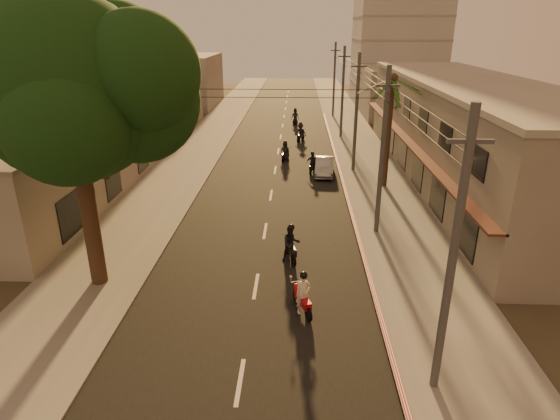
% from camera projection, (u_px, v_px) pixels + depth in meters
% --- Properties ---
extents(ground, '(160.00, 160.00, 0.00)m').
position_uv_depth(ground, '(252.00, 312.00, 18.87)').
color(ground, '#383023').
rests_on(ground, ground).
extents(road, '(10.00, 140.00, 0.02)m').
position_uv_depth(road, '(275.00, 170.00, 37.46)').
color(road, black).
rests_on(road, ground).
extents(sidewalk_right, '(5.00, 140.00, 0.12)m').
position_uv_depth(sidewalk_right, '(369.00, 170.00, 37.18)').
color(sidewalk_right, slate).
rests_on(sidewalk_right, ground).
extents(sidewalk_left, '(5.00, 140.00, 0.12)m').
position_uv_depth(sidewalk_left, '(182.00, 168.00, 37.71)').
color(sidewalk_left, slate).
rests_on(sidewalk_left, ground).
extents(curb_stripe, '(0.20, 60.00, 0.20)m').
position_uv_depth(curb_stripe, '(345.00, 190.00, 32.60)').
color(curb_stripe, red).
rests_on(curb_stripe, ground).
extents(shophouse_row, '(8.80, 34.20, 7.30)m').
position_uv_depth(shophouse_row, '(466.00, 132.00, 33.77)').
color(shophouse_row, gray).
rests_on(shophouse_row, ground).
extents(left_building, '(8.20, 24.20, 5.20)m').
position_uv_depth(left_building, '(63.00, 156.00, 31.43)').
color(left_building, '#9A948B').
rests_on(left_building, ground).
extents(distant_tower, '(12.10, 12.10, 28.00)m').
position_uv_depth(distant_tower, '(401.00, 1.00, 65.23)').
color(distant_tower, '#B7B5B2').
rests_on(distant_tower, ground).
extents(broadleaf_tree, '(9.60, 8.70, 12.10)m').
position_uv_depth(broadleaf_tree, '(81.00, 90.00, 17.99)').
color(broadleaf_tree, black).
rests_on(broadleaf_tree, ground).
extents(palm_tree, '(5.00, 5.00, 8.20)m').
position_uv_depth(palm_tree, '(393.00, 85.00, 30.84)').
color(palm_tree, black).
rests_on(palm_tree, ground).
extents(utility_poles, '(1.20, 48.26, 9.00)m').
position_uv_depth(utility_poles, '(358.00, 87.00, 34.85)').
color(utility_poles, '#38383A').
rests_on(utility_poles, ground).
extents(filler_right, '(8.00, 14.00, 6.00)m').
position_uv_depth(filler_right, '(395.00, 92.00, 59.11)').
color(filler_right, '#9A948B').
rests_on(filler_right, ground).
extents(filler_left_near, '(8.00, 14.00, 4.40)m').
position_uv_depth(filler_left_near, '(151.00, 112.00, 50.17)').
color(filler_left_near, '#9A948B').
rests_on(filler_left_near, ground).
extents(filler_left_far, '(8.00, 14.00, 7.00)m').
position_uv_depth(filler_left_far, '(188.00, 81.00, 66.43)').
color(filler_left_far, '#9A948B').
rests_on(filler_left_far, ground).
extents(scooter_red, '(1.03, 1.80, 1.87)m').
position_uv_depth(scooter_red, '(303.00, 295.00, 18.54)').
color(scooter_red, black).
rests_on(scooter_red, ground).
extents(scooter_mid_a, '(1.21, 1.93, 1.93)m').
position_uv_depth(scooter_mid_a, '(291.00, 244.00, 22.73)').
color(scooter_mid_a, black).
rests_on(scooter_mid_a, ground).
extents(scooter_mid_b, '(1.15, 1.74, 1.74)m').
position_uv_depth(scooter_mid_b, '(312.00, 163.00, 36.43)').
color(scooter_mid_b, black).
rests_on(scooter_mid_b, ground).
extents(scooter_far_a, '(1.11, 1.75, 1.77)m').
position_uv_depth(scooter_far_a, '(285.00, 152.00, 39.73)').
color(scooter_far_a, black).
rests_on(scooter_far_a, ground).
extents(scooter_far_b, '(1.62, 1.90, 1.95)m').
position_uv_depth(scooter_far_b, '(301.00, 133.00, 46.35)').
color(scooter_far_b, black).
rests_on(scooter_far_b, ground).
extents(parked_car, '(1.92, 4.12, 1.30)m').
position_uv_depth(parked_car, '(324.00, 166.00, 36.12)').
color(parked_car, '#9EA1A6').
rests_on(parked_car, ground).
extents(scooter_far_c, '(0.98, 1.93, 1.90)m').
position_uv_depth(scooter_far_c, '(295.00, 117.00, 54.58)').
color(scooter_far_c, black).
rests_on(scooter_far_c, ground).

